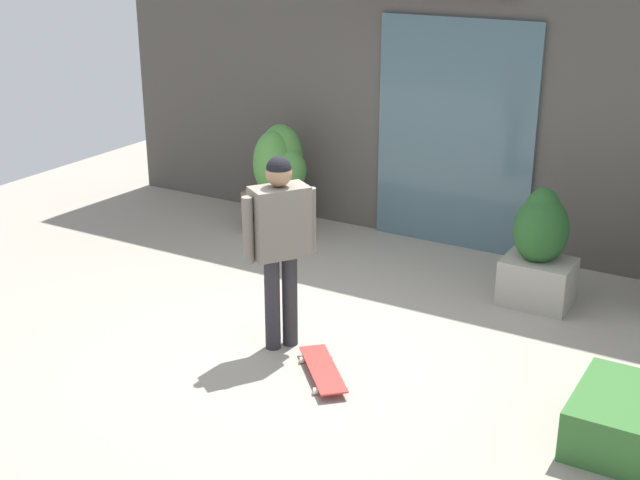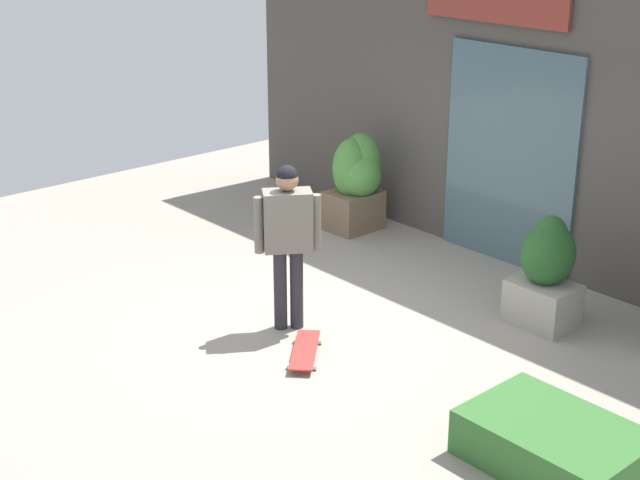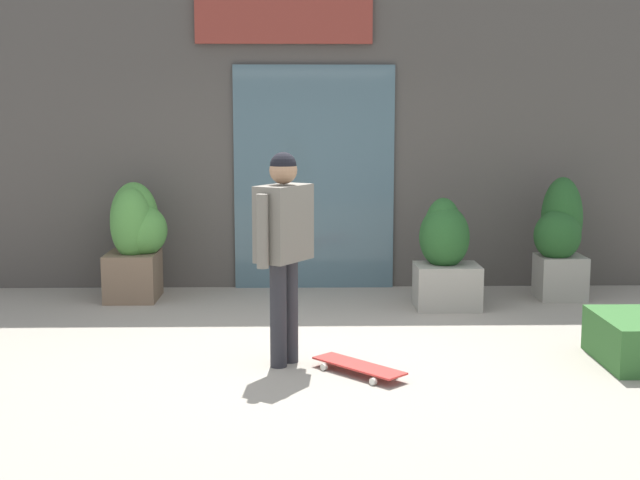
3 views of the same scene
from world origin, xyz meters
The scene contains 6 objects.
ground_plane centered at (0.00, 0.00, 0.00)m, with size 12.00×12.00×0.00m, color gray.
building_facade centered at (0.00, 2.91, 1.88)m, with size 8.50×0.31×3.78m.
skateboarder centered at (-0.13, -0.25, 1.03)m, with size 0.47×0.55×1.67m.
skateboard centered at (0.44, -0.53, 0.06)m, with size 0.70×0.73×0.08m.
planter_box_right centered at (1.46, 1.74, 0.57)m, with size 0.64×0.61×1.11m.
planter_box_mid centered at (-1.75, 2.20, 0.67)m, with size 0.64×0.69×1.24m.
Camera 1 is at (3.49, -5.77, 3.44)m, focal length 48.39 mm.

